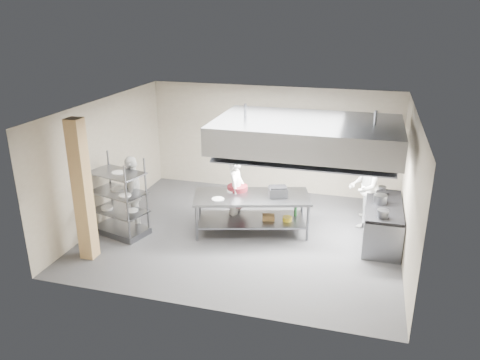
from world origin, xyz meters
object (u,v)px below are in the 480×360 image
(pass_rack, at_px, (119,196))
(chef_line, at_px, (364,187))
(island, at_px, (252,214))
(chef_head, at_px, (236,191))
(griddle, at_px, (278,192))
(chef_plating, at_px, (133,192))
(stockpot, at_px, (380,199))
(cooking_range, at_px, (382,224))

(pass_rack, relative_size, chef_line, 0.95)
(island, height_order, pass_rack, pass_rack)
(chef_head, relative_size, chef_line, 0.89)
(chef_head, bearing_deg, chef_line, -78.77)
(pass_rack, height_order, chef_head, pass_rack)
(chef_head, distance_m, griddle, 1.05)
(island, height_order, chef_plating, chef_plating)
(chef_head, xyz_separation_m, chef_plating, (-2.32, -0.76, 0.02))
(island, height_order, stockpot, stockpot)
(chef_head, bearing_deg, pass_rack, 110.81)
(chef_line, xyz_separation_m, griddle, (-1.89, -0.95, 0.04))
(stockpot, bearing_deg, griddle, -175.15)
(cooking_range, height_order, chef_line, chef_line)
(island, bearing_deg, chef_line, 7.93)
(pass_rack, distance_m, chef_line, 5.76)
(griddle, xyz_separation_m, stockpot, (2.27, 0.19, -0.01))
(island, relative_size, griddle, 6.36)
(cooking_range, xyz_separation_m, chef_line, (-0.48, 0.79, 0.56))
(chef_plating, bearing_deg, pass_rack, -39.50)
(chef_line, distance_m, chef_plating, 5.48)
(island, bearing_deg, griddle, -1.47)
(pass_rack, height_order, chef_plating, pass_rack)
(chef_head, bearing_deg, chef_plating, 103.56)
(chef_plating, distance_m, griddle, 3.42)
(island, relative_size, stockpot, 9.04)
(cooking_range, xyz_separation_m, griddle, (-2.37, -0.16, 0.59))
(island, relative_size, chef_plating, 1.49)
(pass_rack, bearing_deg, stockpot, 27.95)
(cooking_range, relative_size, chef_head, 1.15)
(chef_head, height_order, chef_plating, chef_plating)
(pass_rack, relative_size, stockpot, 6.29)
(chef_line, bearing_deg, griddle, -57.19)
(griddle, bearing_deg, chef_plating, 171.03)
(stockpot, bearing_deg, island, -173.12)
(island, xyz_separation_m, pass_rack, (-2.92, -0.91, 0.47))
(chef_line, height_order, stockpot, chef_line)
(cooking_range, height_order, chef_head, chef_head)
(island, distance_m, chef_head, 0.67)
(island, distance_m, pass_rack, 3.10)
(island, distance_m, stockpot, 2.93)
(cooking_range, bearing_deg, stockpot, 163.59)
(stockpot, bearing_deg, pass_rack, -167.78)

